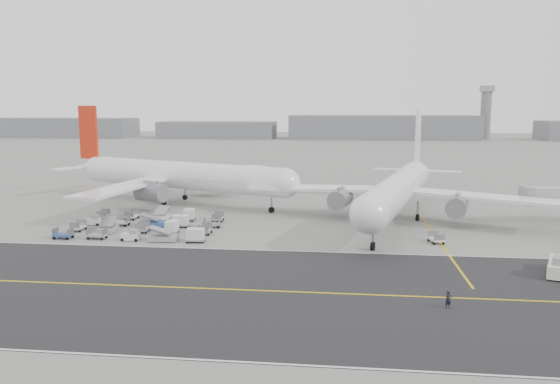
# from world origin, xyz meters

# --- Properties ---
(ground) EXTENTS (700.00, 700.00, 0.00)m
(ground) POSITION_xyz_m (0.00, 0.00, 0.00)
(ground) COLOR gray
(ground) RESTS_ON ground
(taxiway) EXTENTS (220.00, 59.00, 0.03)m
(taxiway) POSITION_xyz_m (5.02, -17.98, 0.01)
(taxiway) COLOR #2B2B2D
(taxiway) RESTS_ON ground
(horizon_buildings) EXTENTS (520.00, 28.00, 28.00)m
(horizon_buildings) POSITION_xyz_m (30.00, 260.00, 0.00)
(horizon_buildings) COLOR slate
(horizon_buildings) RESTS_ON ground
(control_tower) EXTENTS (7.00, 7.00, 31.25)m
(control_tower) POSITION_xyz_m (100.00, 265.00, 16.25)
(control_tower) COLOR slate
(control_tower) RESTS_ON ground
(airliner_a) EXTENTS (52.02, 50.92, 18.92)m
(airliner_a) POSITION_xyz_m (-16.19, 32.25, 5.45)
(airliner_a) COLOR white
(airliner_a) RESTS_ON ground
(airliner_b) EXTENTS (50.88, 52.04, 18.31)m
(airliner_b) POSITION_xyz_m (25.78, 19.98, 5.28)
(airliner_b) COLOR white
(airliner_b) RESTS_ON ground
(gse_cluster) EXTENTS (28.21, 22.82, 2.02)m
(gse_cluster) POSITION_xyz_m (-13.34, 8.12, 0.00)
(gse_cluster) COLOR #939398
(gse_cluster) RESTS_ON ground
(stray_dolly) EXTENTS (2.07, 2.79, 1.54)m
(stray_dolly) POSITION_xyz_m (29.39, 4.39, 0.00)
(stray_dolly) COLOR silver
(stray_dolly) RESTS_ON ground
(ground_crew_a) EXTENTS (0.70, 0.57, 1.67)m
(ground_crew_a) POSITION_xyz_m (26.36, -20.87, 0.83)
(ground_crew_a) COLOR black
(ground_crew_a) RESTS_ON ground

